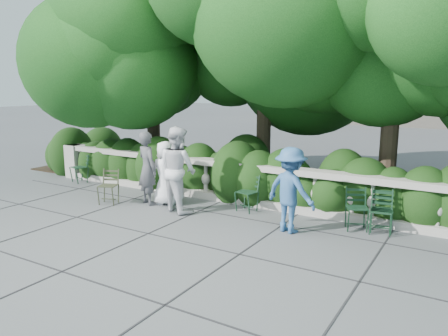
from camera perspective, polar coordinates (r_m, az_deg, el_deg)
The scene contains 15 objects.
ground at distance 9.04m, azimuth -3.29°, elevation -7.28°, with size 90.00×90.00×0.00m, color #484B4F.
balustrade at distance 10.39m, azimuth 2.27°, elevation -2.05°, with size 12.00×0.44×1.00m.
shrub_hedge at distance 11.54m, azimuth 5.13°, elevation -3.24°, with size 15.00×2.60×1.70m, color black, non-canonical shape.
tree_canopy at distance 11.14m, azimuth 9.26°, elevation 16.69°, with size 15.04×6.52×6.78m.
chair_a at distance 13.30m, azimuth -18.85°, elevation -1.87°, with size 0.44×0.48×0.84m, color black, non-canonical shape.
chair_b at distance 11.07m, azimuth -7.51°, elevation -3.91°, with size 0.44×0.48×0.84m, color black, non-canonical shape.
chair_c at distance 9.78m, azimuth 2.47°, elevation -5.85°, with size 0.44×0.48×0.84m, color black, non-canonical shape.
chair_d at distance 8.93m, azimuth 16.98°, elevation -8.01°, with size 0.44×0.48×0.84m, color black, non-canonical shape.
chair_e at distance 8.95m, azimuth 19.74°, elevation -8.15°, with size 0.44×0.48×0.84m, color black, non-canonical shape.
chair_f at distance 8.84m, azimuth 19.60°, elevation -8.36°, with size 0.44×0.48×0.84m, color black, non-canonical shape.
chair_weathered at distance 10.70m, azimuth -15.09°, elevation -4.74°, with size 0.44×0.48×0.84m, color black, non-canonical shape.
person_businessman at distance 10.33m, azimuth -7.64°, elevation -0.67°, with size 0.74×0.48×1.52m, color white.
person_woman_grey at distance 10.43m, azimuth -9.95°, elevation -0.03°, with size 0.63×0.42×1.73m, color #44454A.
person_casual_man at distance 9.75m, azimuth -6.05°, elevation -0.16°, with size 0.93×0.72×1.91m, color silver.
person_older_blue at distance 8.45m, azimuth 8.70°, elevation -2.87°, with size 1.07×0.62×1.66m, color #2E588B.
Camera 1 is at (4.86, -7.08, 2.85)m, focal length 35.00 mm.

